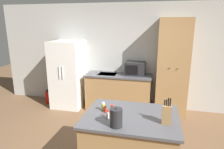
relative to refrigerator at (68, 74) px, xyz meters
name	(u,v)px	position (x,y,z in m)	size (l,w,h in m)	color
wall_back	(133,57)	(1.61, 0.40, 0.45)	(7.20, 0.06, 2.60)	#B2B2AD
refrigerator	(68,74)	(0.00, 0.00, 0.00)	(0.76, 0.75, 1.69)	white
back_counter	(118,92)	(1.30, 0.07, -0.39)	(1.61, 0.62, 0.90)	#9E7547
pantry_cabinet	(173,68)	(2.56, 0.11, 0.27)	(0.70, 0.54, 2.24)	#9E7547
kitchen_island	(130,145)	(1.91, -2.10, -0.39)	(1.26, 0.97, 0.91)	#9E7547
microwave	(135,68)	(1.70, 0.15, 0.21)	(0.47, 0.39, 0.31)	#232326
knife_block	(167,114)	(2.36, -2.23, 0.19)	(0.11, 0.08, 0.34)	#9E7547
spice_bottle_tall_dark	(112,109)	(1.64, -2.07, 0.12)	(0.05, 0.05, 0.11)	#337033
spice_bottle_short_red	(105,109)	(1.55, -2.09, 0.11)	(0.04, 0.04, 0.09)	#B2281E
spice_bottle_amber_oil	(103,107)	(1.50, -2.04, 0.12)	(0.05, 0.05, 0.12)	gold
spice_bottle_green_herb	(108,115)	(1.62, -2.25, 0.12)	(0.04, 0.04, 0.11)	beige
kettle	(116,118)	(1.77, -2.43, 0.18)	(0.15, 0.15, 0.25)	#232326
fire_extinguisher	(48,97)	(-0.63, 0.00, -0.68)	(0.13, 0.13, 0.38)	red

